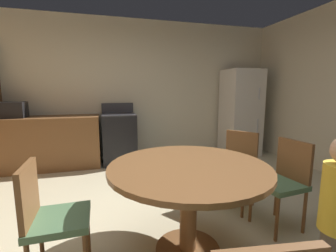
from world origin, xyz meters
TOP-DOWN VIEW (x-y plane):
  - ground_plane at (0.00, 0.00)m, footprint 14.00×14.00m
  - wall_back at (0.00, 2.82)m, footprint 6.05×0.12m
  - kitchen_counter at (-1.71, 2.42)m, footprint 2.04×0.60m
  - oven_range at (-0.33, 2.42)m, footprint 0.60×0.60m
  - refrigerator at (2.16, 2.37)m, footprint 0.68×0.68m
  - microwave at (-2.06, 2.42)m, footprint 0.44×0.32m
  - dining_table at (0.06, -0.22)m, footprint 1.29×1.29m
  - chair_west at (-0.97, -0.25)m, footprint 0.41×0.41m
  - chair_east at (1.09, -0.11)m, footprint 0.44×0.44m
  - chair_northeast at (0.89, 0.40)m, footprint 0.56×0.56m

SIDE VIEW (x-z plane):
  - ground_plane at x=0.00m, z-range 0.00..0.00m
  - kitchen_counter at x=-1.71m, z-range 0.00..0.90m
  - oven_range at x=-0.33m, z-range -0.08..1.02m
  - chair_west at x=-0.97m, z-range 0.07..0.94m
  - chair_east at x=1.09m, z-range 0.07..0.94m
  - chair_northeast at x=0.89m, z-range 0.07..0.94m
  - dining_table at x=0.06m, z-range 0.23..0.99m
  - refrigerator at x=2.16m, z-range 0.00..1.76m
  - microwave at x=-2.06m, z-range 0.90..1.16m
  - wall_back at x=0.00m, z-range 0.00..2.70m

